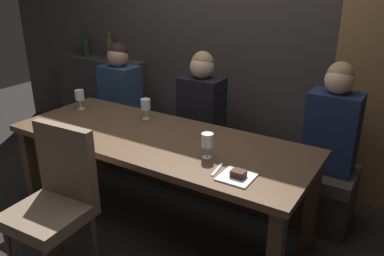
{
  "coord_description": "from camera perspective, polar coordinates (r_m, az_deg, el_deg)",
  "views": [
    {
      "loc": [
        1.55,
        -2.04,
        1.83
      ],
      "look_at": [
        0.24,
        0.06,
        0.84
      ],
      "focal_mm": 36.6,
      "sensor_mm": 36.0,
      "label": 1
    }
  ],
  "objects": [
    {
      "name": "diner_far_end",
      "position": [
        2.98,
        19.92,
        0.98
      ],
      "size": [
        0.36,
        0.24,
        0.81
      ],
      "color": "#192342",
      "rests_on": "banquette_bench"
    },
    {
      "name": "back_wall_tiled",
      "position": [
        3.62,
        6.7,
        16.49
      ],
      "size": [
        6.0,
        0.12,
        3.0
      ],
      "primitive_type": "cube",
      "color": "#383330",
      "rests_on": "ground"
    },
    {
      "name": "wine_glass_near_left",
      "position": [
        3.45,
        -16.07,
        4.52
      ],
      "size": [
        0.08,
        0.08,
        0.16
      ],
      "color": "silver",
      "rests_on": "dining_table"
    },
    {
      "name": "wine_bottle_dark_red",
      "position": [
        4.58,
        -15.2,
        11.56
      ],
      "size": [
        0.08,
        0.08,
        0.33
      ],
      "color": "black",
      "rests_on": "back_counter"
    },
    {
      "name": "dessert_plate",
      "position": [
        2.25,
        6.62,
        -6.95
      ],
      "size": [
        0.19,
        0.19,
        0.05
      ],
      "color": "white",
      "rests_on": "dining_table"
    },
    {
      "name": "wine_glass_center_back",
      "position": [
        2.42,
        2.25,
        -1.93
      ],
      "size": [
        0.08,
        0.08,
        0.16
      ],
      "color": "silver",
      "rests_on": "dining_table"
    },
    {
      "name": "chair_near_side",
      "position": [
        2.57,
        -19.19,
        -9.19
      ],
      "size": [
        0.46,
        0.46,
        0.98
      ],
      "color": "brown",
      "rests_on": "ground"
    },
    {
      "name": "ground",
      "position": [
        3.15,
        -4.49,
        -13.8
      ],
      "size": [
        9.0,
        9.0,
        0.0
      ],
      "primitive_type": "plane",
      "color": "black"
    },
    {
      "name": "back_counter",
      "position": [
        4.57,
        -12.74,
        4.07
      ],
      "size": [
        1.1,
        0.28,
        0.95
      ],
      "primitive_type": "cube",
      "color": "#2F2B29",
      "rests_on": "ground"
    },
    {
      "name": "wine_bottle_pale_label",
      "position": [
        4.34,
        -11.88,
        11.33
      ],
      "size": [
        0.08,
        0.08,
        0.33
      ],
      "color": "#384728",
      "rests_on": "back_counter"
    },
    {
      "name": "fork_on_table",
      "position": [
        2.33,
        3.7,
        -6.04
      ],
      "size": [
        0.04,
        0.17,
        0.01
      ],
      "primitive_type": "cube",
      "rotation": [
        0.0,
        0.0,
        0.13
      ],
      "color": "silver",
      "rests_on": "dining_table"
    },
    {
      "name": "wine_glass_center_front",
      "position": [
        3.1,
        -6.78,
        3.39
      ],
      "size": [
        0.08,
        0.08,
        0.16
      ],
      "color": "silver",
      "rests_on": "dining_table"
    },
    {
      "name": "dining_table",
      "position": [
        2.82,
        -4.87,
        -2.95
      ],
      "size": [
        2.2,
        0.84,
        0.74
      ],
      "color": "#493422",
      "rests_on": "ground"
    },
    {
      "name": "diner_redhead",
      "position": [
        3.84,
        -10.47,
        6.13
      ],
      "size": [
        0.36,
        0.24,
        0.77
      ],
      "color": "navy",
      "rests_on": "banquette_bench"
    },
    {
      "name": "banquette_bench",
      "position": [
        3.53,
        2.13,
        -5.15
      ],
      "size": [
        2.5,
        0.44,
        0.45
      ],
      "color": "#312A23",
      "rests_on": "ground"
    },
    {
      "name": "diner_bearded",
      "position": [
        3.32,
        1.41,
        4.1
      ],
      "size": [
        0.36,
        0.24,
        0.78
      ],
      "color": "black",
      "rests_on": "banquette_bench"
    }
  ]
}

